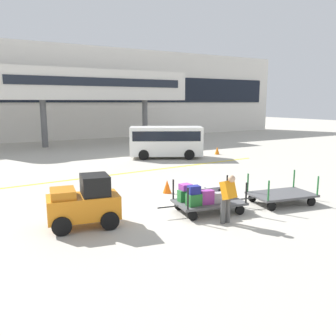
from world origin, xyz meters
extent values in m
plane|color=#B2ADA0|center=(0.00, 0.00, 0.00)|extent=(120.00, 120.00, 0.00)
cube|color=yellow|center=(-0.46, 6.35, 0.00)|extent=(20.37, 1.62, 0.01)
cube|color=silver|center=(0.00, 26.00, 4.62)|extent=(57.61, 2.40, 9.24)
cube|color=black|center=(0.00, 24.75, 5.08)|extent=(54.73, 0.12, 2.80)
cube|color=silver|center=(3.61, 20.00, 5.20)|extent=(16.93, 2.20, 2.60)
cube|color=#1E232D|center=(3.61, 18.86, 5.40)|extent=(15.24, 0.08, 0.70)
cylinder|color=#59595B|center=(-1.05, 20.00, 1.95)|extent=(0.50, 0.50, 3.90)
cylinder|color=#59595B|center=(8.26, 20.00, 1.95)|extent=(0.50, 0.50, 3.90)
cube|color=orange|center=(-3.91, -0.57, 0.63)|extent=(2.26, 1.44, 0.70)
cube|color=black|center=(-3.55, -0.63, 1.28)|extent=(0.96, 1.11, 0.60)
cube|color=orange|center=(-4.48, -0.47, 1.10)|extent=(0.85, 1.04, 0.24)
cylinder|color=black|center=(-4.49, 0.06, 0.28)|extent=(0.58, 0.27, 0.56)
cylinder|color=black|center=(-4.67, -0.97, 0.28)|extent=(0.58, 0.27, 0.56)
cylinder|color=black|center=(-3.15, -0.17, 0.28)|extent=(0.58, 0.27, 0.56)
cylinder|color=black|center=(-3.32, -1.20, 0.28)|extent=(0.58, 0.27, 0.56)
cube|color=#4C4C4F|center=(0.23, -1.28, 0.36)|extent=(2.50, 1.77, 0.08)
cylinder|color=black|center=(-0.70, -0.47, 0.75)|extent=(0.06, 0.06, 0.70)
cylinder|color=black|center=(-0.92, -1.74, 0.75)|extent=(0.06, 0.06, 0.70)
cylinder|color=black|center=(1.38, -0.82, 0.75)|extent=(0.06, 0.06, 0.70)
cylinder|color=black|center=(1.17, -2.09, 0.75)|extent=(0.06, 0.06, 0.70)
cylinder|color=black|center=(-0.52, -0.55, 0.16)|extent=(0.33, 0.15, 0.32)
cylinder|color=black|center=(-0.72, -1.72, 0.16)|extent=(0.33, 0.15, 0.32)
cylinder|color=black|center=(1.18, -0.84, 0.16)|extent=(0.33, 0.15, 0.32)
cylinder|color=black|center=(0.98, -2.01, 0.16)|extent=(0.33, 0.15, 0.32)
cylinder|color=#333333|center=(-1.25, -1.03, 0.34)|extent=(0.70, 0.17, 0.05)
cube|color=#236B2D|center=(-0.47, -0.88, 0.60)|extent=(0.52, 0.29, 0.39)
cube|color=#236B2D|center=(-0.52, -1.48, 0.60)|extent=(0.47, 0.34, 0.40)
cube|color=black|center=(0.06, -0.95, 0.57)|extent=(0.63, 0.44, 0.33)
cube|color=#8C338C|center=(-0.04, -1.53, 0.63)|extent=(0.49, 0.35, 0.46)
cube|color=#99999E|center=(0.55, -1.03, 0.60)|extent=(0.52, 0.27, 0.41)
cube|color=#99999E|center=(0.43, -1.59, 0.57)|extent=(0.50, 0.36, 0.34)
cube|color=black|center=(1.01, -1.13, 0.57)|extent=(0.59, 0.36, 0.33)
cube|color=#8C338C|center=(-0.47, -0.88, 0.89)|extent=(0.37, 0.34, 0.20)
cube|color=navy|center=(-0.52, -1.48, 0.93)|extent=(0.42, 0.34, 0.27)
cube|color=#4C4C4F|center=(3.19, -1.79, 0.36)|extent=(2.50, 1.77, 0.08)
cylinder|color=#237033|center=(2.25, -0.97, 0.75)|extent=(0.06, 0.06, 0.70)
cylinder|color=#237033|center=(2.04, -2.24, 0.75)|extent=(0.06, 0.06, 0.70)
cylinder|color=#237033|center=(4.34, -1.33, 0.75)|extent=(0.06, 0.06, 0.70)
cylinder|color=#237033|center=(4.12, -2.60, 0.75)|extent=(0.06, 0.06, 0.70)
cylinder|color=black|center=(2.44, -1.05, 0.16)|extent=(0.33, 0.15, 0.32)
cylinder|color=black|center=(2.24, -2.23, 0.16)|extent=(0.33, 0.15, 0.32)
cylinder|color=black|center=(4.14, -1.35, 0.16)|extent=(0.33, 0.15, 0.32)
cylinder|color=black|center=(3.94, -2.52, 0.16)|extent=(0.33, 0.15, 0.32)
cylinder|color=#333333|center=(1.71, -1.53, 0.34)|extent=(0.70, 0.17, 0.05)
cylinder|color=#4C4C4C|center=(-0.06, -2.42, 0.41)|extent=(0.16, 0.16, 0.82)
cylinder|color=#4C4C4C|center=(0.14, -2.40, 0.41)|extent=(0.16, 0.16, 0.82)
cube|color=orange|center=(0.05, -2.51, 1.09)|extent=(0.45, 0.46, 0.61)
sphere|color=tan|center=(0.06, -2.63, 1.45)|extent=(0.22, 0.22, 0.22)
cube|color=white|center=(4.92, 9.98, 1.15)|extent=(5.13, 3.92, 1.90)
cube|color=black|center=(4.92, 9.98, 1.55)|extent=(4.81, 3.77, 0.64)
cylinder|color=black|center=(3.20, 9.90, 0.34)|extent=(0.71, 0.53, 0.68)
cylinder|color=black|center=(5.83, 8.51, 0.34)|extent=(0.71, 0.53, 0.68)
cone|color=orange|center=(8.91, 9.54, 0.28)|extent=(0.36, 0.36, 0.55)
cone|color=#EA590F|center=(0.29, 1.72, 0.28)|extent=(0.36, 0.36, 0.55)
camera|label=1|loc=(-6.81, -10.76, 3.74)|focal=37.99mm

